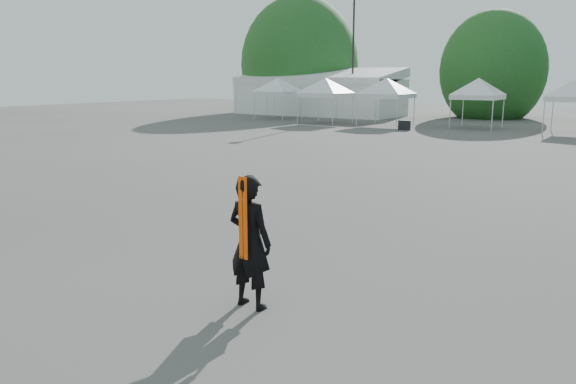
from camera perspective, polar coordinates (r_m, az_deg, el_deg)
The scene contains 11 objects.
ground at distance 11.05m, azimuth 6.47°, elevation -6.22°, with size 120.00×120.00×0.00m, color #474442.
marquee at distance 51.86m, azimuth 3.09°, elevation 10.02°, with size 15.00×6.25×4.23m.
light_pole_west at distance 49.06m, azimuth 6.64°, elevation 14.31°, with size 0.60×0.25×10.30m.
tree_far_w at distance 56.52m, azimuth 1.18°, elevation 12.76°, with size 4.80×4.80×7.30m.
tree_mid_w at distance 50.99m, azimuth 20.06°, elevation 11.52°, with size 4.16×4.16×6.33m.
tent_a at distance 46.87m, azimuth -1.00°, elevation 11.20°, with size 4.26×4.26×3.88m.
tent_b at distance 42.27m, azimuth 3.84°, elevation 11.13°, with size 4.52×4.52×3.88m.
tent_c at distance 40.75m, azimuth 9.99°, elevation 10.97°, with size 4.58×4.58×3.88m.
tent_d at distance 39.77m, azimuth 18.82°, elevation 10.53°, with size 4.14×4.14×3.88m.
man at distance 8.24m, azimuth -3.90°, elevation -5.07°, with size 0.74×0.50×2.00m.
crate_west at distance 37.51m, azimuth 11.74°, elevation 6.67°, with size 0.80×0.62×0.62m, color black.
Camera 1 is at (4.86, -9.34, 3.36)m, focal length 35.00 mm.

